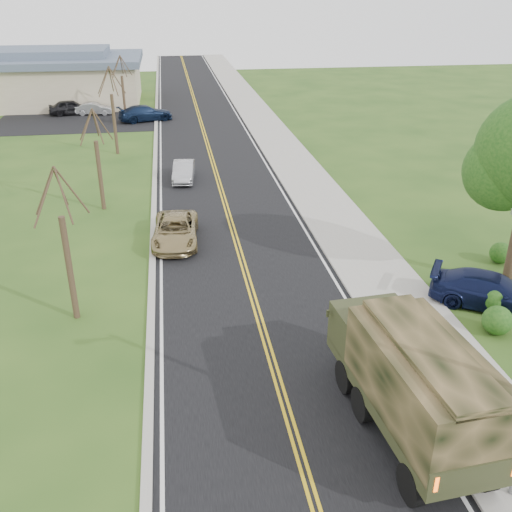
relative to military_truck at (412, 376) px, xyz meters
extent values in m
plane|color=#284717|center=(-3.22, -2.12, -1.94)|extent=(160.00, 160.00, 0.00)
cube|color=black|center=(-3.22, 37.88, -1.93)|extent=(8.00, 120.00, 0.01)
cube|color=#9E998E|center=(0.93, 37.88, -1.88)|extent=(0.30, 120.00, 0.12)
cube|color=#9E998E|center=(2.68, 37.88, -1.89)|extent=(3.20, 120.00, 0.10)
cube|color=#9E998E|center=(-7.37, 37.88, -1.89)|extent=(0.30, 120.00, 0.10)
sphere|color=#164112|center=(6.98, 8.38, 3.01)|extent=(3.24, 3.24, 3.24)
cylinder|color=#38281C|center=(-10.22, 7.88, 0.16)|extent=(0.24, 0.24, 4.20)
cylinder|color=#38281C|center=(-9.74, 8.00, 3.19)|extent=(1.01, 0.33, 1.90)
cylinder|color=#38281C|center=(-10.19, 8.49, 3.11)|extent=(0.13, 1.29, 1.74)
cylinder|color=#38281C|center=(-10.68, 8.05, 3.19)|extent=(0.98, 0.43, 1.90)
cylinder|color=#38281C|center=(-10.61, 7.40, 3.11)|extent=(0.79, 1.05, 1.77)
cylinder|color=#38281C|center=(-9.95, 7.46, 3.19)|extent=(0.58, 0.90, 1.90)
cylinder|color=#38281C|center=(-10.22, 19.88, 0.04)|extent=(0.24, 0.24, 3.96)
cylinder|color=#38281C|center=(-9.77, 20.00, 2.90)|extent=(0.96, 0.32, 1.79)
cylinder|color=#38281C|center=(-10.19, 20.46, 2.82)|extent=(0.12, 1.22, 1.65)
cylinder|color=#38281C|center=(-10.65, 20.04, 2.90)|extent=(0.93, 0.41, 1.79)
cylinder|color=#38281C|center=(-10.58, 19.43, 2.82)|extent=(0.75, 0.99, 1.67)
cylinder|color=#38281C|center=(-9.96, 19.49, 2.90)|extent=(0.55, 0.85, 1.80)
cylinder|color=#38281C|center=(-10.22, 31.88, 0.28)|extent=(0.24, 0.24, 4.44)
cylinder|color=#38281C|center=(-9.71, 32.01, 3.48)|extent=(1.07, 0.35, 2.00)
cylinder|color=#38281C|center=(-10.18, 32.53, 3.40)|extent=(0.13, 1.36, 1.84)
cylinder|color=#38281C|center=(-10.70, 32.06, 3.48)|extent=(1.03, 0.46, 2.00)
cylinder|color=#38281C|center=(-10.63, 31.37, 3.40)|extent=(0.83, 1.10, 1.87)
cylinder|color=#38281C|center=(-9.93, 31.44, 3.48)|extent=(0.61, 0.95, 2.01)
cylinder|color=#38281C|center=(-10.22, 43.88, 0.10)|extent=(0.24, 0.24, 4.08)
cylinder|color=#38281C|center=(-9.75, 44.00, 3.04)|extent=(0.99, 0.33, 1.84)
cylinder|color=#38281C|center=(-10.19, 44.48, 2.97)|extent=(0.13, 1.25, 1.69)
cylinder|color=#38281C|center=(-10.66, 44.05, 3.04)|extent=(0.95, 0.42, 1.85)
cylinder|color=#38281C|center=(-10.59, 43.41, 2.97)|extent=(0.77, 1.02, 1.72)
cylinder|color=#38281C|center=(-9.96, 43.48, 3.04)|extent=(0.57, 0.88, 1.85)
cube|color=tan|center=(-19.22, 53.88, 0.16)|extent=(20.00, 12.00, 4.20)
cube|color=#475466|center=(-19.22, 53.88, 2.56)|extent=(21.00, 13.00, 0.70)
cube|color=#475466|center=(-19.22, 53.88, 3.26)|extent=(14.00, 8.00, 0.90)
cube|color=black|center=(-13.22, 43.88, -1.93)|extent=(18.00, 10.00, 0.02)
cylinder|color=black|center=(-0.81, -2.36, -1.41)|extent=(0.42, 1.08, 1.05)
cylinder|color=black|center=(1.19, -2.19, -1.41)|extent=(0.42, 1.08, 1.05)
cylinder|color=black|center=(-1.07, 0.70, -1.41)|extent=(0.42, 1.08, 1.05)
cylinder|color=black|center=(0.94, 0.87, -1.41)|extent=(0.42, 1.08, 1.05)
cylinder|color=black|center=(-1.18, 2.04, -1.41)|extent=(0.42, 1.08, 1.05)
cylinder|color=black|center=(0.83, 2.20, -1.41)|extent=(0.42, 1.08, 1.05)
cube|color=#31351D|center=(-0.02, 0.21, -0.93)|extent=(2.85, 6.88, 0.34)
cube|color=#31351D|center=(-0.22, 2.65, -0.11)|extent=(2.44, 2.01, 1.34)
cube|color=black|center=(-0.29, 3.51, 0.08)|extent=(2.11, 0.25, 0.67)
cube|color=#31351D|center=(0.05, -0.60, -0.69)|extent=(2.81, 5.26, 0.14)
cube|color=black|center=(0.05, -0.60, 0.32)|extent=(2.81, 5.26, 1.92)
cube|color=black|center=(0.05, -0.60, 1.32)|extent=(1.95, 5.19, 0.24)
cube|color=#31351D|center=(0.26, -3.14, -0.45)|extent=(2.40, 0.31, 0.62)
cube|color=#FF590C|center=(-0.74, -3.28, -0.45)|extent=(0.10, 0.05, 0.43)
imported|color=#9C8858|center=(-6.22, 14.46, -1.28)|extent=(2.50, 4.85, 1.31)
imported|color=#A3A3A8|center=(-5.44, 24.54, -1.32)|extent=(1.63, 3.82, 1.22)
imported|color=#0E1536|center=(6.07, 6.24, -1.25)|extent=(5.02, 4.16, 1.37)
imported|color=black|center=(-15.66, 47.28, -1.21)|extent=(4.53, 2.53, 1.46)
imported|color=#A8A8AD|center=(-13.38, 46.94, -1.34)|extent=(3.73, 1.56, 1.20)
imported|color=#0E1A33|center=(-8.32, 43.27, -1.20)|extent=(5.44, 3.51, 1.47)
camera|label=1|loc=(-6.19, -11.95, 9.77)|focal=40.00mm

